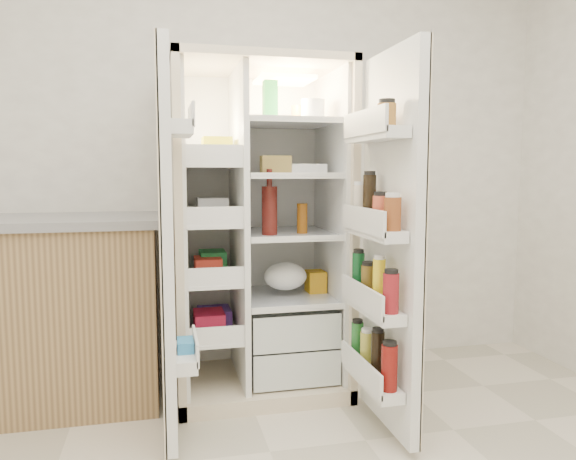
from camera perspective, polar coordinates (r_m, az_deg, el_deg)
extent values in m
cube|color=white|center=(3.37, -5.72, 8.32)|extent=(4.00, 0.02, 2.70)
cube|color=beige|center=(3.32, -4.09, 0.59)|extent=(0.92, 0.04, 1.80)
cube|color=beige|center=(2.95, -11.53, -0.21)|extent=(0.04, 0.70, 1.80)
cube|color=beige|center=(3.10, 4.93, 0.20)|extent=(0.04, 0.70, 1.80)
cube|color=beige|center=(3.03, -3.19, 16.77)|extent=(0.92, 0.70, 0.04)
cube|color=beige|center=(3.21, -3.00, -15.47)|extent=(0.92, 0.70, 0.08)
cube|color=white|center=(3.29, -4.01, 0.89)|extent=(0.84, 0.02, 1.68)
cube|color=white|center=(2.95, -10.95, 0.19)|extent=(0.02, 0.62, 1.68)
cube|color=white|center=(3.09, 4.41, 0.55)|extent=(0.02, 0.62, 1.68)
cube|color=white|center=(2.98, -5.18, 0.33)|extent=(0.03, 0.62, 1.68)
cube|color=silver|center=(3.17, -0.11, -12.95)|extent=(0.47, 0.52, 0.19)
cube|color=silver|center=(3.11, -0.11, -9.46)|extent=(0.47, 0.52, 0.19)
cube|color=#FFD18C|center=(3.10, -0.42, 15.42)|extent=(0.30, 0.30, 0.02)
cube|color=white|center=(3.07, -7.98, -10.38)|extent=(0.28, 0.58, 0.02)
cube|color=white|center=(3.00, -8.07, -4.88)|extent=(0.28, 0.58, 0.02)
cube|color=white|center=(2.96, -8.16, 0.83)|extent=(0.28, 0.58, 0.02)
cube|color=white|center=(2.95, -8.25, 6.65)|extent=(0.28, 0.58, 0.02)
cube|color=silver|center=(3.09, -0.20, -6.95)|extent=(0.49, 0.58, 0.01)
cube|color=silver|center=(3.03, -0.20, -0.31)|extent=(0.49, 0.58, 0.01)
cube|color=silver|center=(3.01, -0.20, 5.75)|extent=(0.49, 0.58, 0.02)
cube|color=silver|center=(3.02, -0.21, 11.07)|extent=(0.49, 0.58, 0.02)
cube|color=#E52048|center=(3.06, -8.00, -9.30)|extent=(0.16, 0.20, 0.10)
cube|color=#279047|center=(2.99, -8.09, -3.56)|extent=(0.14, 0.18, 0.12)
cube|color=white|center=(2.95, -8.17, 1.70)|extent=(0.20, 0.22, 0.07)
cube|color=yellow|center=(2.95, -8.27, 8.21)|extent=(0.15, 0.16, 0.14)
cube|color=#643AAF|center=(3.06, -8.00, -9.39)|extent=(0.18, 0.20, 0.09)
cube|color=red|center=(2.99, -8.09, -3.75)|extent=(0.14, 0.18, 0.10)
cube|color=silver|center=(2.95, -8.18, 2.19)|extent=(0.16, 0.16, 0.12)
sphere|color=orange|center=(3.09, -2.10, -14.64)|extent=(0.07, 0.07, 0.07)
sphere|color=orange|center=(3.14, -0.59, -14.26)|extent=(0.07, 0.07, 0.07)
sphere|color=orange|center=(3.13, 1.43, -14.36)|extent=(0.07, 0.07, 0.07)
sphere|color=orange|center=(3.23, -1.70, -13.71)|extent=(0.07, 0.07, 0.07)
sphere|color=orange|center=(3.23, 0.17, -13.69)|extent=(0.07, 0.07, 0.07)
ellipsoid|color=#346722|center=(3.12, -0.20, -9.10)|extent=(0.26, 0.24, 0.11)
cylinder|color=#4E1410|center=(2.87, -1.95, 2.04)|extent=(0.08, 0.08, 0.26)
cylinder|color=brown|center=(2.95, 1.50, 1.24)|extent=(0.06, 0.06, 0.16)
cube|color=#268D39|center=(2.94, -1.89, 13.37)|extent=(0.07, 0.07, 0.21)
cylinder|color=white|center=(2.96, 2.63, 12.40)|extent=(0.12, 0.12, 0.11)
cylinder|color=#BB712B|center=(3.09, 1.05, 12.00)|extent=(0.07, 0.07, 0.10)
cube|color=white|center=(2.98, 1.90, 6.40)|extent=(0.21, 0.09, 0.05)
cube|color=olive|center=(2.93, -1.30, 6.83)|extent=(0.16, 0.09, 0.10)
ellipsoid|color=white|center=(3.07, -0.29, -5.45)|extent=(0.24, 0.22, 0.15)
cube|color=gold|center=(3.16, 2.90, -5.38)|extent=(0.10, 0.12, 0.12)
cube|color=white|center=(2.41, -12.56, -1.67)|extent=(0.05, 0.40, 1.72)
cube|color=beige|center=(2.41, -13.16, -1.68)|extent=(0.01, 0.40, 1.72)
cube|color=white|center=(2.52, -10.66, -12.94)|extent=(0.09, 0.32, 0.06)
cube|color=white|center=(2.39, -11.14, 10.33)|extent=(0.09, 0.32, 0.06)
cube|color=#338CCC|center=(2.51, -10.67, -12.30)|extent=(0.07, 0.12, 0.10)
cube|color=white|center=(2.53, 10.73, -1.24)|extent=(0.05, 0.58, 1.72)
cube|color=beige|center=(2.54, 11.24, -1.22)|extent=(0.01, 0.58, 1.72)
cube|color=white|center=(2.66, 8.70, -15.12)|extent=(0.11, 0.50, 0.05)
cube|color=white|center=(2.55, 8.83, -7.99)|extent=(0.11, 0.50, 0.05)
cube|color=white|center=(2.49, 8.96, -0.17)|extent=(0.11, 0.50, 0.05)
cube|color=white|center=(2.48, 9.13, 9.75)|extent=(0.11, 0.50, 0.05)
cylinder|color=maroon|center=(2.44, 10.55, -13.98)|extent=(0.07, 0.07, 0.20)
cylinder|color=black|center=(2.55, 9.35, -12.83)|extent=(0.06, 0.06, 0.22)
cylinder|color=gold|center=(2.67, 8.26, -12.38)|extent=(0.06, 0.06, 0.18)
cylinder|color=#25702C|center=(2.79, 7.26, -11.48)|extent=(0.06, 0.06, 0.19)
cylinder|color=maroon|center=(2.35, 10.71, -6.52)|extent=(0.07, 0.07, 0.17)
cylinder|color=yellow|center=(2.46, 9.49, -5.44)|extent=(0.06, 0.06, 0.21)
cylinder|color=brown|center=(2.59, 8.37, -5.43)|extent=(0.07, 0.07, 0.16)
cylinder|color=#125024|center=(2.70, 7.36, -4.48)|extent=(0.06, 0.06, 0.20)
cylinder|color=brown|center=(2.30, 10.87, 1.65)|extent=(0.07, 0.07, 0.14)
cylinder|color=#C14C31|center=(2.42, 9.62, 1.89)|extent=(0.07, 0.07, 0.14)
cylinder|color=black|center=(2.54, 8.50, 3.12)|extent=(0.06, 0.06, 0.23)
cylinder|color=beige|center=(2.66, 7.46, 2.74)|extent=(0.06, 0.06, 0.18)
cylinder|color=#966225|center=(2.38, 10.28, 11.70)|extent=(0.08, 0.08, 0.10)
cube|color=#9E7D4F|center=(3.17, -25.64, -8.12)|extent=(1.32, 0.68, 0.94)
cube|color=gray|center=(3.10, -26.06, 0.79)|extent=(1.36, 0.72, 0.04)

